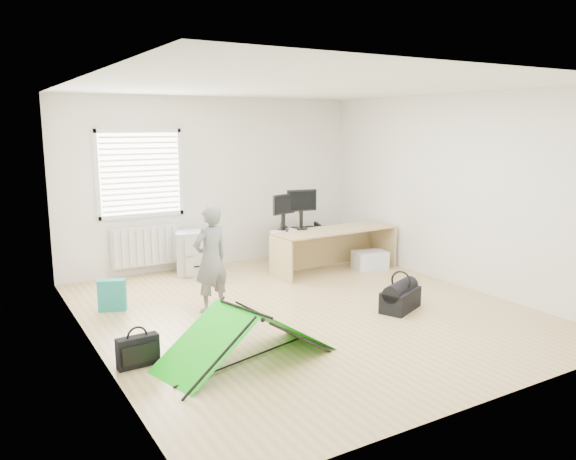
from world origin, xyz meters
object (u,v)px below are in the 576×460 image
monitor_right (301,215)px  person (211,259)px  desk (335,250)px  monitor_left (283,218)px  filing_cabinet (190,252)px  duffel_bag (400,300)px  office_chair (302,241)px  thermos (301,221)px  kite (246,335)px  storage_crate (370,260)px  laptop_bag (138,351)px

monitor_right → person: 2.25m
desk → monitor_left: (-0.77, 0.27, 0.54)m
filing_cabinet → duffel_bag: 3.41m
person → office_chair: bearing=-159.6°
thermos → duffel_bag: size_ratio=0.40×
filing_cabinet → monitor_left: monitor_left is taller
monitor_right → office_chair: (0.49, 0.74, -0.60)m
kite → monitor_left: bearing=38.4°
office_chair → duffel_bag: (-0.42, -2.96, -0.17)m
kite → duffel_bag: (2.33, 0.40, -0.13)m
desk → monitor_right: monitor_right is taller
storage_crate → filing_cabinet: bearing=154.7°
duffel_bag → filing_cabinet: bearing=93.8°
person → filing_cabinet: bearing=-119.3°
office_chair → person: person is taller
thermos → office_chair: thermos is taller
laptop_bag → kite: bearing=-26.2°
thermos → kite: size_ratio=0.14×
filing_cabinet → desk: bearing=-9.4°
monitor_left → duffel_bag: 2.38m
monitor_left → thermos: 0.33m
monitor_right → duffel_bag: 2.35m
thermos → duffel_bag: thermos is taller
person → kite: (-0.30, -1.54, -0.40)m
monitor_left → laptop_bag: size_ratio=1.09×
filing_cabinet → thermos: thermos is taller
office_chair → filing_cabinet: bearing=18.0°
desk → office_chair: size_ratio=2.98×
monitor_right → storage_crate: 1.35m
desk → office_chair: 1.00m
duffel_bag → person: bearing=126.4°
monitor_left → office_chair: (0.80, 0.73, -0.58)m
thermos → office_chair: 0.99m
duffel_bag → monitor_left: bearing=75.7°
desk → person: 2.57m
thermos → person: bearing=-151.0°
thermos → laptop_bag: (-3.21, -2.23, -0.64)m
monitor_right → laptop_bag: 3.96m
filing_cabinet → laptop_bag: (-1.67, -2.99, -0.18)m
person → duffel_bag: 2.39m
thermos → office_chair: size_ratio=0.36×
kite → laptop_bag: size_ratio=4.24×
desk → kite: size_ratio=1.17×
office_chair → duffel_bag: size_ratio=1.11×
laptop_bag → storage_crate: bearing=20.0°
person → kite: 1.62m
office_chair → laptop_bag: bearing=58.0°
monitor_right → filing_cabinet: bearing=163.6°
monitor_right → kite: bearing=-119.9°
desk → filing_cabinet: bearing=149.8°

